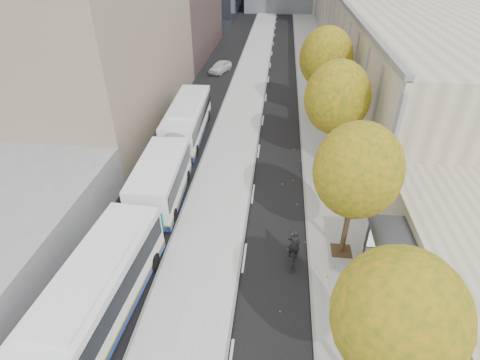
# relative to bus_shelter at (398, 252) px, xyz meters

# --- Properties ---
(bus_platform) EXTENTS (4.25, 150.00, 0.15)m
(bus_platform) POSITION_rel_bus_shelter_xyz_m (-9.56, 24.04, -2.11)
(bus_platform) COLOR #ADADAD
(bus_platform) RESTS_ON ground
(sidewalk) EXTENTS (4.75, 150.00, 0.08)m
(sidewalk) POSITION_rel_bus_shelter_xyz_m (-1.56, 24.04, -2.15)
(sidewalk) COLOR gray
(sidewalk) RESTS_ON ground
(building_tan) EXTENTS (18.00, 92.00, 8.00)m
(building_tan) POSITION_rel_bus_shelter_xyz_m (9.81, 53.04, 1.81)
(building_tan) COLOR #9B9878
(building_tan) RESTS_ON ground
(bus_shelter) EXTENTS (1.90, 4.40, 2.53)m
(bus_shelter) POSITION_rel_bus_shelter_xyz_m (0.00, 0.00, 0.00)
(bus_shelter) COLOR #383A3F
(bus_shelter) RESTS_ON sidewalk
(tree_b) EXTENTS (4.00, 4.00, 6.97)m
(tree_b) POSITION_rel_bus_shelter_xyz_m (-2.09, -5.96, 2.85)
(tree_b) COLOR #2F2413
(tree_b) RESTS_ON sidewalk
(tree_c) EXTENTS (4.20, 4.20, 7.28)m
(tree_c) POSITION_rel_bus_shelter_xyz_m (-2.09, 2.04, 3.06)
(tree_c) COLOR #2F2413
(tree_c) RESTS_ON sidewalk
(tree_d) EXTENTS (4.40, 4.40, 7.60)m
(tree_d) POSITION_rel_bus_shelter_xyz_m (-2.09, 11.04, 3.28)
(tree_d) COLOR #2F2413
(tree_d) RESTS_ON sidewalk
(tree_e) EXTENTS (4.60, 4.60, 7.92)m
(tree_e) POSITION_rel_bus_shelter_xyz_m (-2.09, 20.04, 3.50)
(tree_e) COLOR #2F2413
(tree_e) RESTS_ON sidewalk
(bus_far) EXTENTS (3.30, 17.71, 2.94)m
(bus_far) POSITION_rel_bus_shelter_xyz_m (-13.33, 11.01, -0.58)
(bus_far) COLOR white
(bus_far) RESTS_ON ground
(cyclist) EXTENTS (0.68, 1.81, 2.28)m
(cyclist) POSITION_rel_bus_shelter_xyz_m (-4.79, 0.90, -1.34)
(cyclist) COLOR black
(cyclist) RESTS_ON ground
(distant_car) EXTENTS (2.82, 4.27, 1.35)m
(distant_car) POSITION_rel_bus_shelter_xyz_m (-13.53, 33.34, -1.51)
(distant_car) COLOR silver
(distant_car) RESTS_ON ground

